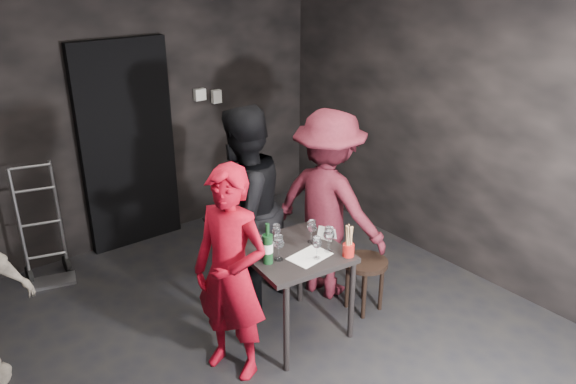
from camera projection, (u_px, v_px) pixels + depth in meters
floor at (274, 360)px, 4.23m from camera, size 4.50×5.00×0.02m
wall_back at (122, 116)px, 5.52m from camera, size 4.50×0.04×2.70m
wall_right at (476, 134)px, 4.97m from camera, size 0.04×5.00×2.70m
doorway at (128, 146)px, 5.60m from camera, size 0.95×0.10×2.10m
wallbox_upper at (200, 95)px, 5.92m from camera, size 0.12×0.06×0.12m
wallbox_lower at (216, 96)px, 6.06m from camera, size 0.10×0.06×0.14m
hand_truck at (48, 259)px, 5.20m from camera, size 0.38×0.33×1.14m
tasting_table at (294, 262)px, 4.29m from camera, size 0.72×0.72×0.75m
stool at (365, 270)px, 4.70m from camera, size 0.37×0.37×0.47m
server_red at (231, 269)px, 3.84m from camera, size 0.61×0.72×1.66m
woman_black at (242, 194)px, 4.55m from camera, size 1.12×0.83×2.05m
man_maroon at (329, 195)px, 4.76m from camera, size 0.85×1.31×1.87m
tasting_mat at (310, 256)px, 4.16m from camera, size 0.34×0.25×0.00m
wine_glass_a at (279, 247)px, 4.08m from camera, size 0.10×0.10×0.22m
wine_glass_b at (260, 246)px, 4.10m from camera, size 0.08×0.08×0.20m
wine_glass_c at (277, 234)px, 4.31m from camera, size 0.09×0.09×0.18m
wine_glass_d at (317, 247)px, 4.10m from camera, size 0.10×0.10×0.20m
wine_glass_e at (329, 238)px, 4.19m from camera, size 0.11×0.11×0.22m
wine_glass_f at (312, 230)px, 4.33m from camera, size 0.09×0.09×0.20m
wine_bottle at (268, 248)px, 4.04m from camera, size 0.08×0.08×0.31m
breadstick_cup at (349, 241)px, 4.13m from camera, size 0.09×0.09×0.27m
reserved_card at (325, 234)px, 4.39m from camera, size 0.12×0.15×0.10m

